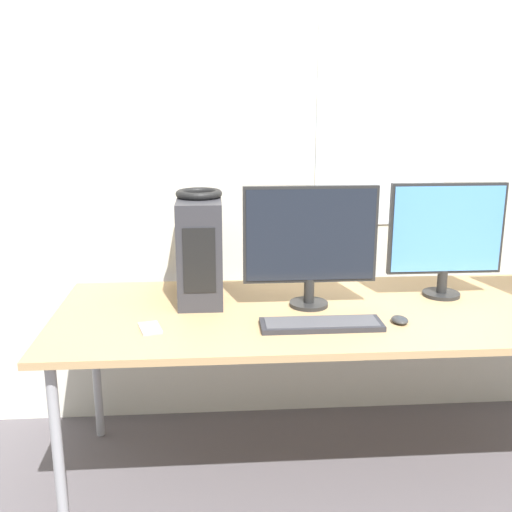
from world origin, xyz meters
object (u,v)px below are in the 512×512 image
(mouse, at_px, (400,320))
(headphones, at_px, (199,194))
(pc_tower, at_px, (200,248))
(cell_phone, at_px, (150,328))
(monitor_right_near, at_px, (446,234))
(keyboard, at_px, (321,324))
(monitor_main, at_px, (310,240))

(mouse, bearing_deg, headphones, 154.22)
(pc_tower, height_order, cell_phone, pc_tower)
(pc_tower, relative_size, cell_phone, 3.15)
(pc_tower, height_order, mouse, pc_tower)
(monitor_right_near, distance_m, keyboard, 0.74)
(pc_tower, xyz_separation_m, mouse, (0.77, -0.37, -0.21))
(pc_tower, relative_size, monitor_main, 0.80)
(headphones, height_order, mouse, headphones)
(monitor_main, height_order, cell_phone, monitor_main)
(keyboard, bearing_deg, headphones, 139.33)
(monitor_right_near, bearing_deg, headphones, 176.75)
(headphones, distance_m, mouse, 0.97)
(monitor_main, bearing_deg, keyboard, -87.95)
(monitor_right_near, bearing_deg, keyboard, -150.61)
(monitor_main, relative_size, keyboard, 1.19)
(headphones, bearing_deg, cell_phone, -116.55)
(keyboard, xyz_separation_m, cell_phone, (-0.65, 0.02, -0.01))
(monitor_right_near, bearing_deg, cell_phone, -165.86)
(headphones, height_order, monitor_right_near, monitor_right_near)
(headphones, distance_m, monitor_right_near, 1.08)
(headphones, xyz_separation_m, monitor_main, (0.45, -0.15, -0.17))
(pc_tower, distance_m, headphones, 0.24)
(monitor_right_near, height_order, mouse, monitor_right_near)
(monitor_right_near, bearing_deg, mouse, -132.30)
(monitor_main, relative_size, cell_phone, 3.93)
(monitor_right_near, bearing_deg, pc_tower, 176.80)
(pc_tower, xyz_separation_m, keyboard, (0.46, -0.40, -0.21))
(monitor_main, distance_m, mouse, 0.48)
(mouse, xyz_separation_m, cell_phone, (-0.96, -0.00, -0.01))
(headphones, height_order, cell_phone, headphones)
(pc_tower, bearing_deg, mouse, -25.73)
(keyboard, bearing_deg, cell_phone, 178.00)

